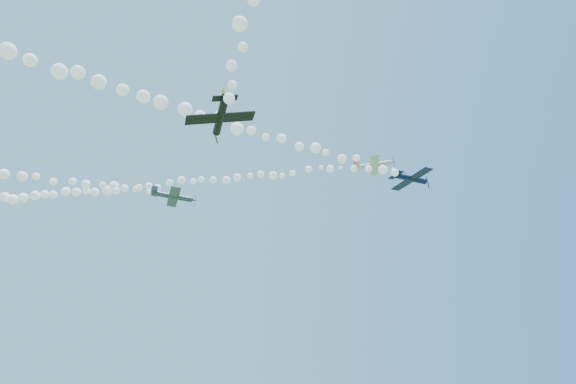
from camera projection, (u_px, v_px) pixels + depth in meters
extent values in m
cylinder|color=silver|center=(373.00, 165.00, 89.34)|extent=(6.21, 3.37, 1.39)
cone|color=silver|center=(392.00, 162.00, 88.96)|extent=(1.08, 1.10, 0.90)
cone|color=#A31812|center=(394.00, 162.00, 88.91)|extent=(0.43, 0.41, 0.32)
cube|color=black|center=(393.00, 162.00, 88.92)|extent=(0.27, 0.18, 2.01)
cube|color=silver|center=(375.00, 165.00, 89.25)|extent=(4.42, 7.84, 0.45)
cube|color=silver|center=(358.00, 167.00, 89.68)|extent=(1.87, 2.88, 0.22)
cube|color=#A31812|center=(357.00, 164.00, 89.95)|extent=(1.07, 0.48, 1.35)
sphere|color=black|center=(377.00, 162.00, 89.42)|extent=(1.05, 1.00, 0.84)
cylinder|color=black|center=(410.00, 178.00, 80.90)|extent=(6.90, 2.94, 1.57)
cone|color=black|center=(426.00, 182.00, 82.66)|extent=(1.11, 1.13, 0.98)
cone|color=white|center=(428.00, 182.00, 82.90)|extent=(0.45, 0.41, 0.35)
cube|color=black|center=(428.00, 182.00, 82.84)|extent=(0.29, 0.21, 2.17)
cube|color=black|center=(411.00, 179.00, 80.98)|extent=(4.07, 8.60, 0.36)
cube|color=black|center=(396.00, 175.00, 79.46)|extent=(1.78, 3.13, 0.20)
cube|color=white|center=(395.00, 172.00, 79.69)|extent=(1.19, 0.43, 1.46)
sphere|color=black|center=(414.00, 177.00, 81.54)|extent=(1.09, 1.04, 0.90)
cylinder|color=#323949|center=(172.00, 196.00, 78.55)|extent=(6.38, 1.24, 1.15)
cone|color=#323949|center=(193.00, 200.00, 79.43)|extent=(0.82, 0.88, 0.87)
cone|color=navy|center=(196.00, 200.00, 79.55)|extent=(0.34, 0.31, 0.31)
cube|color=black|center=(195.00, 200.00, 79.52)|extent=(0.16, 0.23, 2.00)
cube|color=#323949|center=(173.00, 197.00, 78.56)|extent=(2.33, 7.90, 0.54)
cube|color=#323949|center=(154.00, 193.00, 77.83)|extent=(1.16, 2.81, 0.23)
cube|color=navy|center=(154.00, 189.00, 78.07)|extent=(1.06, 0.24, 1.30)
sphere|color=black|center=(178.00, 195.00, 78.95)|extent=(0.86, 0.86, 0.82)
cylinder|color=black|center=(221.00, 116.00, 52.17)|extent=(2.96, 6.20, 1.24)
cone|color=black|center=(216.00, 134.00, 54.95)|extent=(1.03, 1.02, 0.89)
cone|color=gold|center=(215.00, 137.00, 55.33)|extent=(0.38, 0.41, 0.31)
cube|color=black|center=(216.00, 136.00, 55.23)|extent=(0.71, 0.14, 1.93)
cube|color=black|center=(221.00, 118.00, 52.33)|extent=(7.49, 2.12, 2.43)
cube|color=black|center=(225.00, 98.00, 49.88)|extent=(2.66, 1.08, 0.91)
cube|color=gold|center=(224.00, 93.00, 50.06)|extent=(0.51, 1.04, 1.28)
sphere|color=black|center=(219.00, 118.00, 53.06)|extent=(0.98, 0.83, 0.97)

